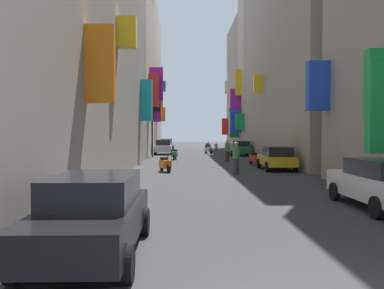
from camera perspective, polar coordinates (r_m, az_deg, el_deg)
The scene contains 22 objects.
ground_plane at distance 33.64m, azimuth 1.82°, elevation -2.23°, with size 140.00×140.00×0.00m, color #2D2D30.
building_left_mid_a at distance 41.66m, azimuth -9.92°, elevation 9.27°, with size 7.31×9.39×15.68m.
building_left_mid_b at distance 55.28m, azimuth -7.82°, elevation 8.72°, with size 7.10×17.99×18.23m.
building_right_mid_b at distance 36.56m, azimuth 14.80°, elevation 14.29°, with size 6.96×24.24×20.63m.
building_right_mid_c at distance 50.39m, azimuth 10.06°, elevation 10.56°, with size 7.34×4.82×20.37m.
building_right_far at distance 58.55m, azimuth 8.41°, elevation 7.80°, with size 6.93×12.31×17.19m.
parked_car_black at distance 7.98m, azimuth -13.54°, elevation -9.17°, with size 1.86×4.41×1.46m.
parked_car_silver at distance 43.68m, azimuth -3.93°, elevation -0.31°, with size 1.87×3.94×1.53m.
parked_car_grey at distance 55.52m, azimuth -3.55°, elevation 0.07°, with size 1.89×4.10×1.46m.
parked_car_green at distance 41.26m, azimuth 6.58°, elevation -0.47°, with size 2.02×3.95×1.45m.
parked_car_white at distance 13.50m, azimuth 24.70°, elevation -4.80°, with size 1.87×4.48×1.48m.
parked_car_yellow at distance 25.62m, azimuth 11.56°, elevation -1.80°, with size 1.83×4.01×1.42m.
scooter_red at distance 29.53m, azimuth 8.62°, elevation -1.88°, with size 0.70×1.82×1.13m.
scooter_white at distance 51.61m, azimuth 3.32°, elevation -0.38°, with size 0.50×1.95×1.13m.
scooter_silver at distance 44.81m, azimuth 2.28°, elevation -0.68°, with size 0.80×1.80×1.13m.
scooter_green at distance 34.93m, azimuth -2.39°, elevation -1.33°, with size 0.55×1.97×1.13m.
scooter_blue at distance 55.41m, azimuth 2.17°, elevation -0.25°, with size 0.73×1.84×1.13m.
scooter_orange at distance 23.86m, azimuth -3.73°, elevation -2.69°, with size 0.77×1.72×1.13m.
pedestrian_crossing at distance 27.22m, azimuth 6.14°, elevation -1.47°, with size 0.45×0.45×1.61m.
pedestrian_near_left at distance 22.73m, azimuth 6.08°, elevation -1.84°, with size 0.46×0.46×1.77m.
pedestrian_near_right at distance 32.39m, azimuth 4.87°, elevation -0.88°, with size 0.53×0.53×1.70m.
traffic_light_near_corner at distance 38.61m, azimuth -5.47°, elevation 2.56°, with size 0.26×0.34×4.25m.
Camera 1 is at (-1.89, -3.51, 2.25)m, focal length 38.74 mm.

